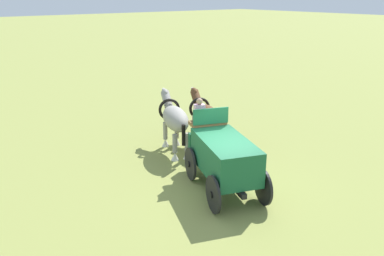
% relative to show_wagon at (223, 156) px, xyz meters
% --- Properties ---
extents(ground_plane, '(220.00, 220.00, 0.00)m').
position_rel_show_wagon_xyz_m(ground_plane, '(-0.13, 0.05, -1.17)').
color(ground_plane, olive).
extents(show_wagon, '(5.65, 2.87, 2.70)m').
position_rel_show_wagon_xyz_m(show_wagon, '(0.00, 0.00, 0.00)').
color(show_wagon, '#195B38').
rests_on(show_wagon, ground).
extents(draft_horse_near, '(3.12, 1.64, 2.23)m').
position_rel_show_wagon_xyz_m(draft_horse_near, '(3.61, -0.69, 0.20)').
color(draft_horse_near, '#9E998E').
rests_on(draft_horse_near, ground).
extents(draft_horse_off, '(3.01, 1.61, 2.19)m').
position_rel_show_wagon_xyz_m(draft_horse_off, '(3.15, -1.90, 0.16)').
color(draft_horse_off, brown).
rests_on(draft_horse_off, ground).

